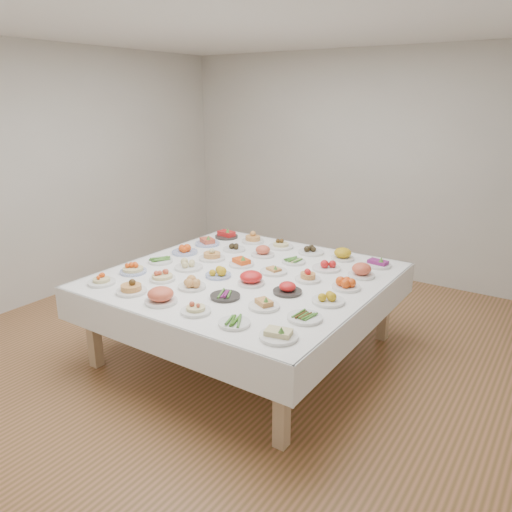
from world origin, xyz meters
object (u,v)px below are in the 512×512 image
Objects in this scene: dish_0 at (101,278)px; dish_35 at (378,261)px; display_table at (246,281)px; dish_18 at (185,248)px.

dish_35 is at bearing 44.71° from dish_0.
dish_35 is at bearing 44.67° from display_table.
display_table is 9.49× the size of dish_35.
display_table is 10.02× the size of dish_0.
dish_35 is (1.73, 1.72, -0.00)m from dish_0.
display_table is 0.89m from dish_18.
dish_0 reaches higher than dish_18.
dish_0 is 0.90× the size of dish_18.
dish_18 is 1.05× the size of dish_35.
dish_0 is at bearing -90.18° from dish_18.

